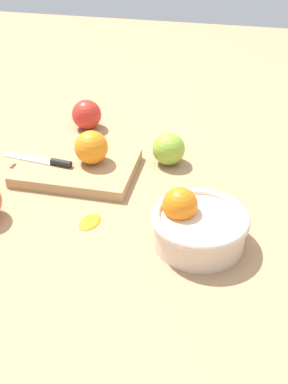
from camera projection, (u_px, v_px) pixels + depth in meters
The scene contains 8 objects.
ground_plane at pixel (118, 182), 0.99m from camera, with size 2.40×2.40×0.00m, color tan.
bowl at pixel (197, 225), 0.81m from camera, with size 0.17×0.17×0.10m.
cutting_board at pixel (77, 168), 1.01m from camera, with size 0.24×0.18×0.02m, color tan.
orange_on_board at pixel (91, 147), 0.99m from camera, with size 0.07×0.07×0.07m, color orange.
knife at pixel (47, 161), 1.00m from camera, with size 0.16×0.04×0.01m.
apple_front_right at pixel (87, 115), 1.17m from camera, with size 0.07×0.07×0.07m, color red.
apple_front_left at pixel (169, 149), 1.03m from camera, with size 0.07×0.07×0.07m, color #8EB738.
citrus_peel at pixel (90, 221), 0.87m from camera, with size 0.05×0.04×0.01m, color orange.
Camera 1 is at (-0.23, 0.79, 0.54)m, focal length 45.03 mm.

